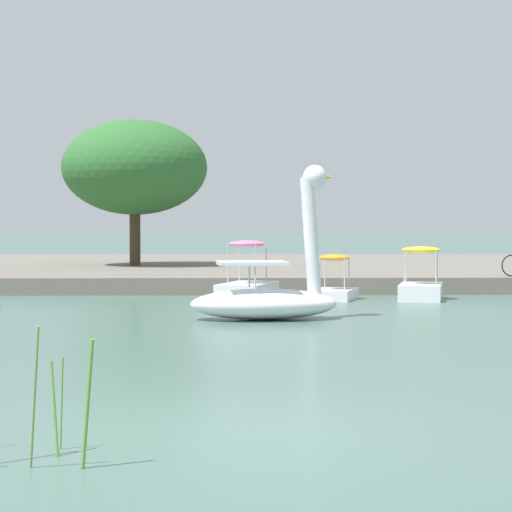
{
  "coord_description": "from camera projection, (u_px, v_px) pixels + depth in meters",
  "views": [
    {
      "loc": [
        -0.11,
        -9.88,
        2.15
      ],
      "look_at": [
        0.45,
        13.69,
        1.4
      ],
      "focal_mm": 67.02,
      "sensor_mm": 36.0,
      "label": 1
    }
  ],
  "objects": [
    {
      "name": "pedal_boat_yellow",
      "position": [
        421.0,
        285.0,
        27.63
      ],
      "size": [
        1.66,
        2.37,
        1.55
      ],
      "color": "white",
      "rests_on": "ground_plane"
    },
    {
      "name": "pedal_boat_pink",
      "position": [
        247.0,
        284.0,
        27.39
      ],
      "size": [
        1.92,
        2.6,
        1.73
      ],
      "color": "white",
      "rests_on": "ground_plane"
    },
    {
      "name": "pedal_boat_orange",
      "position": [
        335.0,
        287.0,
        27.67
      ],
      "size": [
        1.59,
        2.01,
        1.32
      ],
      "color": "white",
      "rests_on": "ground_plane"
    },
    {
      "name": "ground_plane",
      "position": [
        244.0,
        432.0,
        9.95
      ],
      "size": [
        678.12,
        678.12,
        0.0
      ],
      "primitive_type": "plane",
      "color": "#47665B"
    },
    {
      "name": "tree_sapling_by_fence",
      "position": [
        135.0,
        168.0,
        38.51
      ],
      "size": [
        6.61,
        6.73,
        5.88
      ],
      "color": "#423323",
      "rests_on": "shore_bank_far"
    },
    {
      "name": "reed_clump_foreground",
      "position": [
        19.0,
        401.0,
        8.56
      ],
      "size": [
        1.63,
        0.97,
        1.45
      ],
      "color": "#669942",
      "rests_on": "ground_plane"
    },
    {
      "name": "shore_bank_far",
      "position": [
        236.0,
        269.0,
        41.76
      ],
      "size": [
        143.83,
        24.8,
        0.53
      ],
      "primitive_type": "cube",
      "color": "#6B665B",
      "rests_on": "ground_plane"
    },
    {
      "name": "swan_boat",
      "position": [
        269.0,
        292.0,
        21.86
      ],
      "size": [
        3.52,
        1.88,
        3.54
      ],
      "color": "white",
      "rests_on": "ground_plane"
    }
  ]
}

